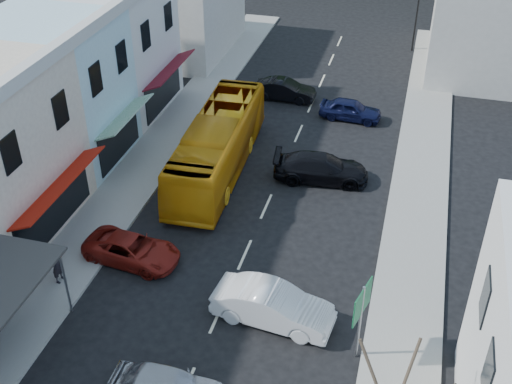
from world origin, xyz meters
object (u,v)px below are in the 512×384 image
Objects in this scene: bus at (218,146)px; car_white at (273,308)px; direction_sign at (360,323)px; traffic_signal at (416,17)px; car_red at (132,248)px; pedestrian_left at (57,265)px.

bus reaches higher than car_white.
direction_sign is (9.24, -11.43, 0.24)m from bus.
traffic_signal reaches higher than car_white.
direction_sign is at bearing -100.09° from car_white.
car_white is 7.37m from car_red.
direction_sign is at bearing -99.31° from car_red.
traffic_signal is (3.54, 31.24, 1.96)m from car_white.
traffic_signal is (0.00, 32.25, 0.87)m from direction_sign.
direction_sign reaches higher than bus.
bus is 14.70m from direction_sign.
pedestrian_left is 13.10m from direction_sign.
direction_sign is at bearing -90.83° from pedestrian_left.
traffic_signal is (10.62, 29.22, 1.96)m from car_red.
direction_sign is at bearing 97.34° from traffic_signal.
car_red is 31.15m from traffic_signal.
traffic_signal reaches higher than bus.
car_red is at bearing 179.02° from direction_sign.
traffic_signal is (13.05, 31.47, 1.66)m from pedestrian_left.
car_white is at bearing -85.99° from pedestrian_left.
bus is 3.24× the size of direction_sign.
car_red is (-7.08, 2.01, 0.00)m from car_white.
bus is at bearing -17.08° from pedestrian_left.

